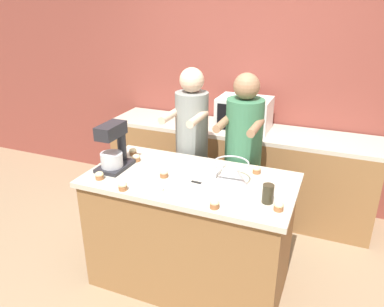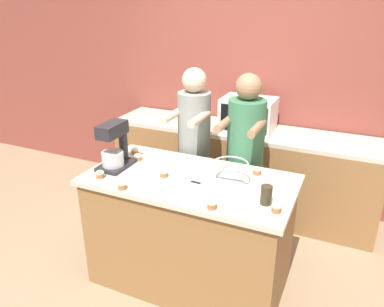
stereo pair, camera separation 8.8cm
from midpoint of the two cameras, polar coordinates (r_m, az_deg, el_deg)
ground_plane at (r=3.32m, az=0.49°, el=-18.48°), size 16.00×16.00×0.00m
back_wall at (r=4.15m, az=10.00°, el=10.76°), size 10.00×0.06×2.70m
island_counter at (r=3.03m, az=0.53°, el=-11.71°), size 1.56×0.81×0.94m
back_counter at (r=4.10m, az=7.90°, el=-2.35°), size 2.80×0.60×0.92m
person_left at (r=3.39m, az=1.03°, el=0.16°), size 0.31×0.48×1.65m
person_right at (r=3.26m, az=8.72°, el=-1.40°), size 0.33×0.50×1.64m
stand_mixer at (r=2.95m, az=-10.89°, el=0.83°), size 0.20×0.30×0.37m
mixing_bowl at (r=2.67m, az=6.77°, el=-3.00°), size 0.26×0.26×0.17m
baking_tray at (r=2.93m, az=1.76°, el=-1.95°), size 0.39×0.24×0.04m
microwave_oven at (r=3.87m, az=9.21°, el=5.93°), size 0.53×0.38×0.33m
drinking_glass at (r=2.48m, az=12.25°, el=-6.21°), size 0.08×0.08×0.13m
small_plate at (r=2.64m, az=-5.33°, el=-5.25°), size 0.16×0.16×0.02m
knife at (r=2.69m, az=2.59°, el=-4.70°), size 0.22×0.03×0.01m
cupcake_0 at (r=2.80m, az=-3.42°, el=-2.99°), size 0.06×0.06×0.06m
cupcake_1 at (r=2.88m, az=10.77°, el=-2.58°), size 0.06×0.06×0.06m
cupcake_2 at (r=2.39m, az=4.13°, el=-7.73°), size 0.06×0.06×0.06m
cupcake_3 at (r=3.09m, az=-7.47°, el=-0.54°), size 0.06×0.06×0.06m
cupcake_4 at (r=2.85m, az=-13.01°, el=-3.08°), size 0.06×0.06×0.06m
cupcake_5 at (r=2.42m, az=13.78°, el=-8.04°), size 0.06×0.06×0.06m
cupcake_6 at (r=3.22m, az=-7.93°, el=0.40°), size 0.06×0.06×0.06m
cupcake_7 at (r=2.65m, az=-9.68°, el=-4.77°), size 0.06×0.06×0.06m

